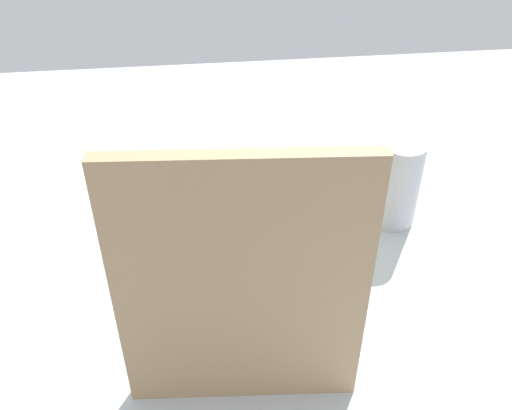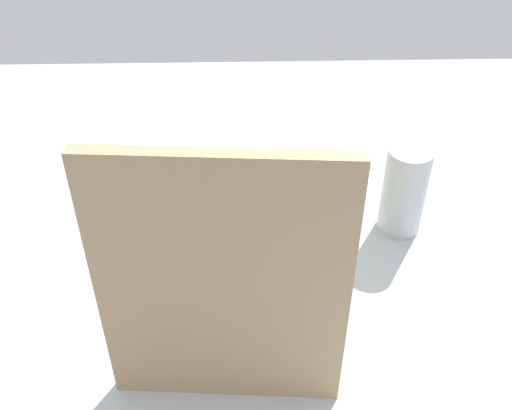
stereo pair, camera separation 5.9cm
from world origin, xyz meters
TOP-DOWN VIEW (x-y plane):
  - ground_plane at (0.00, 0.00)cm, footprint 180.00×140.00cm
  - fruit_bowl at (-2.03, 0.40)cm, footprint 22.03×22.03cm
  - orange_front_left at (1.59, -2.06)cm, footprint 6.83×6.83cm
  - orange_front_right at (2.96, 3.31)cm, footprint 6.83×6.83cm
  - orange_center at (-2.99, 4.41)cm, footprint 6.83×6.83cm
  - orange_back_left at (-7.26, -0.13)cm, footprint 6.83×6.83cm
  - orange_back_right at (-3.01, -4.68)cm, footprint 6.83×6.83cm
  - banana_bunch at (-2.74, 2.93)cm, footprint 17.99×17.52cm
  - cutting_board at (2.44, 26.64)cm, footprint 28.06×3.81cm
  - thermos_tumbler at (-26.09, -4.57)cm, footprint 7.10×7.10cm
  - jar_lid at (19.50, -6.45)cm, footprint 6.52×6.52cm

SIDE VIEW (x-z plane):
  - ground_plane at x=0.00cm, z-range -3.00..0.00cm
  - jar_lid at x=19.50cm, z-range 0.00..1.40cm
  - fruit_bowl at x=-2.03cm, z-range 0.00..5.12cm
  - thermos_tumbler at x=-26.09cm, z-range 0.00..15.34cm
  - orange_front_left at x=1.59cm, z-range 5.12..11.95cm
  - orange_front_right at x=2.96cm, z-range 5.12..11.95cm
  - orange_center at x=-2.99cm, z-range 5.12..11.95cm
  - orange_back_left at x=-7.26cm, z-range 5.12..11.95cm
  - orange_back_right at x=-3.01cm, z-range 5.12..11.95cm
  - banana_bunch at x=-2.74cm, z-range 5.12..15.72cm
  - cutting_board at x=2.44cm, z-range 0.00..36.00cm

